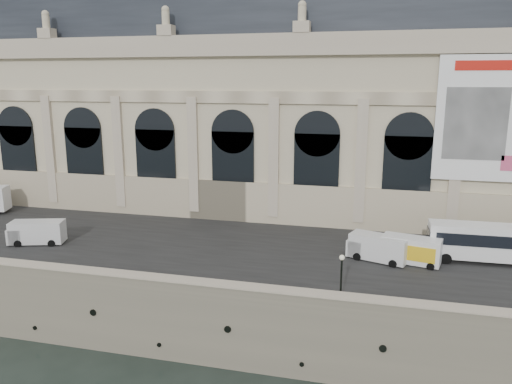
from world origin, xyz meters
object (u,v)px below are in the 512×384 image
box_truck (407,250)px  lamp_right (341,280)px  van_c (375,247)px  bus_right (498,242)px  van_b (34,232)px

box_truck → lamp_right: size_ratio=1.65×
van_c → lamp_right: 10.87m
van_c → bus_right: bearing=9.8°
bus_right → lamp_right: 18.44m
van_c → lamp_right: bearing=-102.9°
bus_right → van_b: 46.45m
bus_right → van_c: 11.33m
van_b → lamp_right: bearing=-11.8°
bus_right → box_truck: 8.45m
bus_right → van_b: bearing=-173.0°
van_c → lamp_right: lamp_right is taller
van_b → box_truck: size_ratio=0.90×
bus_right → box_truck: (-8.19, -1.92, -0.77)m
van_b → lamp_right: 33.25m
van_c → lamp_right: (-2.42, -10.57, 0.72)m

